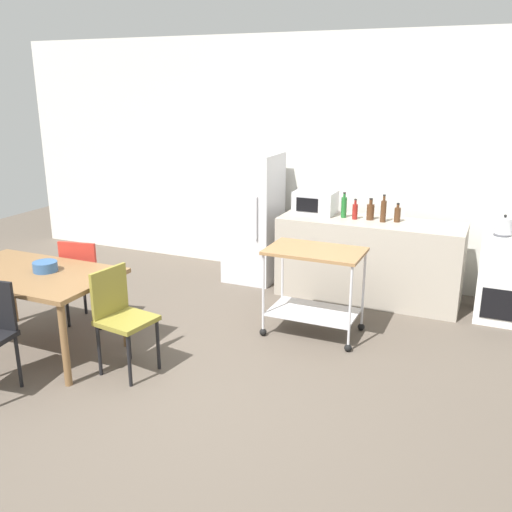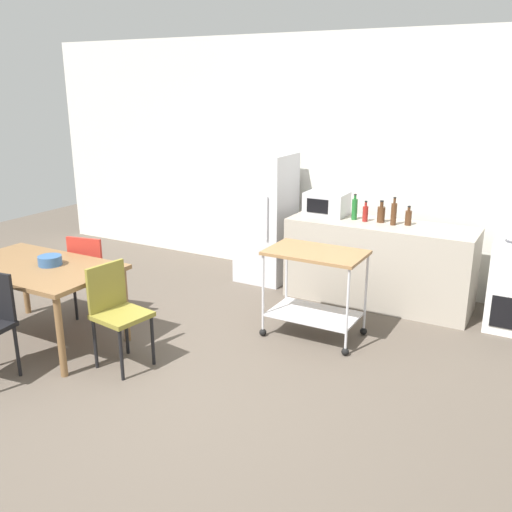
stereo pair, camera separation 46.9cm
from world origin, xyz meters
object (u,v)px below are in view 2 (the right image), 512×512
at_px(bottle_olive_oil, 365,213).
at_px(bottle_soy_sauce, 408,217).
at_px(bottle_sparkling_water, 381,214).
at_px(chair_red, 93,271).
at_px(kitchen_cart, 315,279).
at_px(microwave, 327,204).
at_px(bottle_hot_sauce, 355,209).
at_px(fruit_bowl, 50,261).
at_px(refrigerator, 266,218).
at_px(dining_table, 36,274).
at_px(chair_olive, 117,308).
at_px(bottle_vinegar, 394,213).

relative_size(bottle_olive_oil, bottle_soy_sauce, 1.10).
xyz_separation_m(bottle_olive_oil, bottle_sparkling_water, (0.16, 0.05, 0.00)).
distance_m(chair_red, kitchen_cart, 2.25).
height_order(chair_red, microwave, microwave).
height_order(kitchen_cart, bottle_hot_sauce, bottle_hot_sauce).
bearing_deg(fruit_bowl, bottle_soy_sauce, 43.67).
xyz_separation_m(refrigerator, microwave, (0.78, -0.00, 0.25)).
bearing_deg(dining_table, refrigerator, 68.93).
relative_size(chair_red, microwave, 1.93).
relative_size(chair_olive, microwave, 1.93).
relative_size(dining_table, chair_olive, 1.69).
bearing_deg(kitchen_cart, chair_olive, -132.37).
relative_size(kitchen_cart, bottle_olive_oil, 4.02).
distance_m(chair_olive, bottle_soy_sauce, 3.14).
bearing_deg(chair_olive, fruit_bowl, 93.65).
xyz_separation_m(microwave, bottle_hot_sauce, (0.35, -0.06, -0.01)).
height_order(chair_red, fruit_bowl, chair_red).
height_order(refrigerator, fruit_bowl, refrigerator).
xyz_separation_m(microwave, bottle_vinegar, (0.80, -0.10, -0.01)).
bearing_deg(bottle_hot_sauce, chair_olive, -115.05).
height_order(bottle_hot_sauce, bottle_vinegar, bottle_vinegar).
distance_m(chair_olive, bottle_vinegar, 3.01).
bearing_deg(bottle_vinegar, chair_olive, -123.13).
distance_m(bottle_hot_sauce, bottle_soy_sauce, 0.59).
bearing_deg(chair_red, refrigerator, -127.21).
bearing_deg(dining_table, bottle_sparkling_water, 46.30).
distance_m(bottle_olive_oil, bottle_soy_sauce, 0.45).
height_order(chair_olive, refrigerator, refrigerator).
bearing_deg(bottle_olive_oil, chair_olive, -117.77).
bearing_deg(refrigerator, chair_olive, -90.99).
height_order(chair_red, bottle_hot_sauce, bottle_hot_sauce).
relative_size(chair_red, kitchen_cart, 0.98).
distance_m(dining_table, bottle_hot_sauce, 3.32).
bearing_deg(chair_olive, bottle_olive_oil, -19.33).
xyz_separation_m(dining_table, fruit_bowl, (0.12, 0.07, 0.12)).
distance_m(refrigerator, microwave, 0.82).
distance_m(bottle_olive_oil, bottle_vinegar, 0.31).
bearing_deg(fruit_bowl, bottle_olive_oil, 48.40).
bearing_deg(dining_table, microwave, 55.48).
xyz_separation_m(kitchen_cart, bottle_olive_oil, (0.08, 1.14, 0.42)).
relative_size(dining_table, refrigerator, 0.97).
relative_size(chair_olive, fruit_bowl, 4.22).
height_order(chair_olive, bottle_olive_oil, bottle_olive_oil).
relative_size(refrigerator, fruit_bowl, 7.34).
bearing_deg(bottle_soy_sauce, refrigerator, 178.83).
height_order(bottle_vinegar, bottle_soy_sauce, bottle_vinegar).
xyz_separation_m(bottle_hot_sauce, bottle_vinegar, (0.44, -0.03, 0.00)).
bearing_deg(dining_table, kitchen_cart, 31.74).
xyz_separation_m(chair_olive, bottle_soy_sauce, (1.76, 2.55, 0.47)).
distance_m(chair_red, bottle_vinegar, 3.17).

